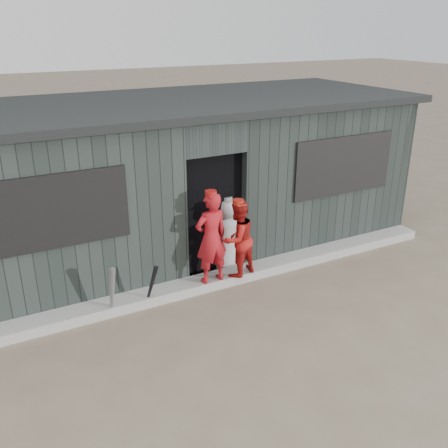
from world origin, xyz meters
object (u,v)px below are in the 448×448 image
bat_left (112,292)px  dugout (179,177)px  player_red_left (211,238)px  player_red_right (238,239)px  bat_mid (111,292)px  player_grey_back (227,235)px  bat_right (151,286)px

bat_left → dugout: (1.81, 1.89, 0.87)m
player_red_left → player_red_right: size_ratio=1.17×
bat_mid → dugout: dugout is taller
player_red_left → dugout: (0.26, 1.79, 0.43)m
player_grey_back → bat_left: bearing=7.7°
bat_right → player_red_left: size_ratio=0.52×
bat_mid → bat_right: size_ratio=1.10×
bat_mid → dugout: 2.74m
bat_left → player_grey_back: 2.16m
bat_left → player_grey_back: size_ratio=0.68×
player_red_right → player_red_left: bearing=-16.0°
bat_right → bat_left: bearing=-177.3°
bat_left → dugout: size_ratio=0.10×
bat_right → dugout: 2.43m
player_grey_back → player_red_right: bearing=73.8°
bat_mid → dugout: (1.81, 1.85, 0.89)m
player_grey_back → player_red_left: bearing=34.7°
bat_left → dugout: bearing=46.3°
bat_mid → player_red_left: size_ratio=0.57×
player_red_right → bat_mid: bearing=-14.3°
player_red_right → player_grey_back: size_ratio=0.96×
bat_right → player_grey_back: (1.51, 0.56, 0.27)m
player_red_right → player_grey_back: 0.50m
player_red_left → player_grey_back: 0.74m
bat_left → player_red_right: bearing=3.0°
bat_mid → dugout: bearing=45.6°
player_grey_back → dugout: dugout is taller
player_grey_back → dugout: bearing=-86.7°
player_grey_back → bat_mid: bearing=6.6°
player_red_right → player_grey_back: bearing=-114.2°
bat_left → bat_mid: bearing=93.5°
bat_right → player_grey_back: bearing=20.2°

